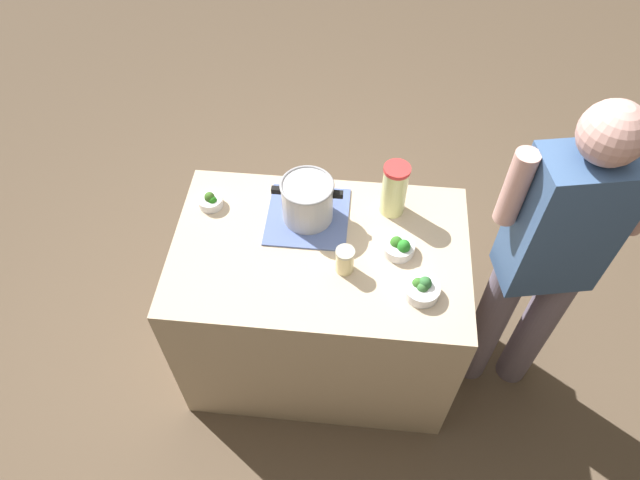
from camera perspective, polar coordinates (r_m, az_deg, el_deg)
ground_plane at (r=2.97m, az=0.00°, el=-10.89°), size 8.00×8.00×0.00m
counter_slab at (r=2.60m, az=0.00°, el=-6.55°), size 1.17×0.75×0.86m
dish_cloth at (r=2.34m, az=-1.22°, el=2.36°), size 0.33×0.33×0.01m
cooking_pot at (r=2.27m, az=-1.27°, el=4.01°), size 0.28×0.21×0.19m
lemonade_pitcher at (r=2.30m, az=7.39°, el=5.01°), size 0.11×0.11×0.24m
mason_jar at (r=2.14m, az=2.48°, el=-2.02°), size 0.07×0.07×0.11m
broccoli_bowl_front at (r=2.13m, az=10.09°, el=-4.80°), size 0.13×0.13×0.08m
broccoli_bowl_center at (r=2.41m, az=-10.81°, el=3.83°), size 0.10×0.10×0.07m
broccoli_bowl_back at (r=2.23m, az=7.87°, el=-0.66°), size 0.12×0.12×0.08m
person_cook at (r=2.31m, az=21.46°, el=-1.99°), size 0.50×0.26×1.63m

